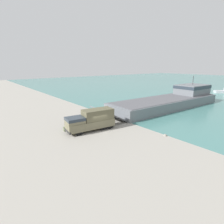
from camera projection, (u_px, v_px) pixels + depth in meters
The scene contains 9 objects.
ground_plane at pixel (98, 130), 27.45m from camera, with size 240.00×240.00×0.00m, color #9E998E.
landing_craft at pixel (173, 99), 43.15m from camera, with size 10.40×34.81×7.18m.
military_truck at pixel (91, 120), 26.97m from camera, with size 3.39×7.80×3.23m.
soldier_on_ramp at pixel (81, 119), 29.44m from camera, with size 0.33×0.48×1.73m.
cargo_crate at pixel (66, 129), 27.04m from camera, with size 0.60×0.72×0.60m, color #566042.
shoreline_rock_a at pixel (165, 136), 25.14m from camera, with size 0.53×0.53×0.53m, color gray.
shoreline_rock_b at pixel (108, 113), 37.24m from camera, with size 0.88×0.88×0.88m, color #66605B.
shoreline_rock_c at pixel (103, 111), 38.81m from camera, with size 1.19×1.19×1.19m, color gray.
shoreline_rock_d at pixel (92, 111), 38.49m from camera, with size 0.84×0.84×0.84m, color #66605B.
Camera 1 is at (21.29, -14.70, 9.83)m, focal length 28.00 mm.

